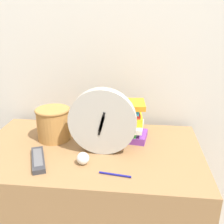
# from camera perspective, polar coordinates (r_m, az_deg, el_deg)

# --- Properties ---
(wall_back) EXTENTS (6.00, 0.04, 2.40)m
(wall_back) POSITION_cam_1_polar(r_m,az_deg,el_deg) (1.44, -2.62, 16.23)
(wall_back) COLOR beige
(wall_back) RESTS_ON ground_plane
(desk) EXTENTS (1.02, 0.60, 0.73)m
(desk) POSITION_cam_1_polar(r_m,az_deg,el_deg) (1.43, -4.46, -20.79)
(desk) COLOR olive
(desk) RESTS_ON ground_plane
(desk_clock) EXTENTS (0.29, 0.05, 0.29)m
(desk_clock) POSITION_cam_1_polar(r_m,az_deg,el_deg) (1.12, -2.11, -2.15)
(desk_clock) COLOR #B7B2A8
(desk_clock) RESTS_ON desk
(book_stack) EXTENTS (0.25, 0.19, 0.19)m
(book_stack) POSITION_cam_1_polar(r_m,az_deg,el_deg) (1.29, 1.97, -1.75)
(book_stack) COLOR #7A3899
(book_stack) RESTS_ON desk
(basket) EXTENTS (0.17, 0.17, 0.16)m
(basket) POSITION_cam_1_polar(r_m,az_deg,el_deg) (1.30, -12.60, -2.32)
(basket) COLOR #B27A3D
(basket) RESTS_ON desk
(tv_remote) EXTENTS (0.12, 0.20, 0.02)m
(tv_remote) POSITION_cam_1_polar(r_m,az_deg,el_deg) (1.15, -15.79, -9.90)
(tv_remote) COLOR #333338
(tv_remote) RESTS_ON desk
(crumpled_paper_ball) EXTENTS (0.05, 0.05, 0.05)m
(crumpled_paper_ball) POSITION_cam_1_polar(r_m,az_deg,el_deg) (1.09, -6.53, -9.98)
(crumpled_paper_ball) COLOR white
(crumpled_paper_ball) RESTS_ON desk
(pen) EXTENTS (0.13, 0.03, 0.01)m
(pen) POSITION_cam_1_polar(r_m,az_deg,el_deg) (1.03, 0.67, -13.47)
(pen) COLOR navy
(pen) RESTS_ON desk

